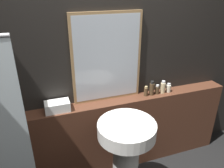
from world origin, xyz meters
The scene contains 10 objects.
wall_back centered at (0.00, 1.27, 1.25)m, with size 8.00×0.06×2.50m.
vanity_counter centered at (0.00, 1.15, 0.45)m, with size 2.71×0.19×0.89m.
pedestal_sink centered at (-0.07, 0.66, 0.62)m, with size 0.51×0.51×0.95m.
mirror centered at (-0.07, 1.22, 1.35)m, with size 0.72×0.03×0.91m.
towel_stack centered at (-0.60, 1.15, 0.94)m, with size 0.24×0.14×0.10m.
shampoo_bottle centered at (0.36, 1.15, 0.95)m, with size 0.04×0.04×0.11m.
conditioner_bottle centered at (0.43, 1.15, 0.97)m, with size 0.05×0.05×0.17m.
lotion_bottle centered at (0.50, 1.15, 0.94)m, with size 0.04×0.04×0.11m.
body_wash_bottle centered at (0.57, 1.15, 0.96)m, with size 0.05×0.05×0.15m.
hand_soap_bottle centered at (0.64, 1.15, 0.94)m, with size 0.05×0.05×0.10m.
Camera 1 is at (-0.70, -0.76, 2.03)m, focal length 35.00 mm.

